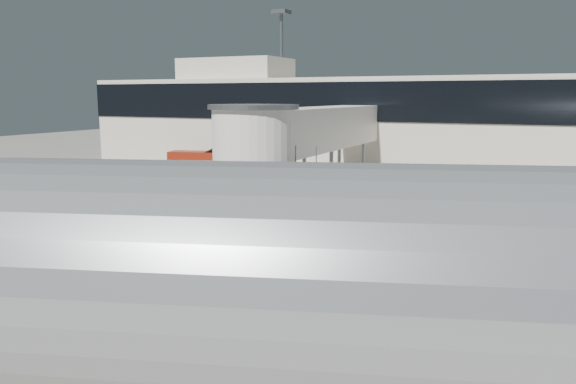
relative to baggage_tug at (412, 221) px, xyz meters
name	(u,v)px	position (x,y,z in m)	size (l,w,h in m)	color
ground	(270,252)	(-4.69, -5.57, -0.64)	(140.00, 140.00, 0.00)	gray
lane_markings	(334,210)	(-5.35, 3.76, -0.63)	(40.00, 30.00, 0.02)	white
terminal	(420,123)	(-5.04, 24.37, 3.47)	(64.00, 12.11, 15.20)	silver
jet_bridge	(302,131)	(-8.66, 6.70, 3.65)	(5.70, 20.40, 6.03)	white
baggage_tug	(412,221)	(0.00, 0.00, 0.00)	(2.88, 2.20, 1.75)	maroon
suitcase_cart	(382,232)	(-0.91, -1.92, -0.16)	(3.46, 1.77, 1.33)	black
box_cart_near	(241,231)	(-6.47, -4.87, -0.05)	(3.95, 2.60, 1.53)	black
box_cart_far	(145,221)	(-11.59, -5.14, -0.03)	(4.00, 2.34, 1.54)	black
ground_worker	(247,232)	(-5.35, -6.26, 0.33)	(0.70, 0.46, 1.94)	#CFFF1A
minivan	(506,185)	(3.37, 10.29, 0.48)	(2.48, 5.03, 1.85)	white
belt_loader	(194,161)	(-22.70, 14.94, 0.19)	(4.76, 2.70, 2.17)	maroon
aircraft	(565,304)	(6.12, -16.08, 2.53)	(21.66, 9.79, 5.57)	silver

